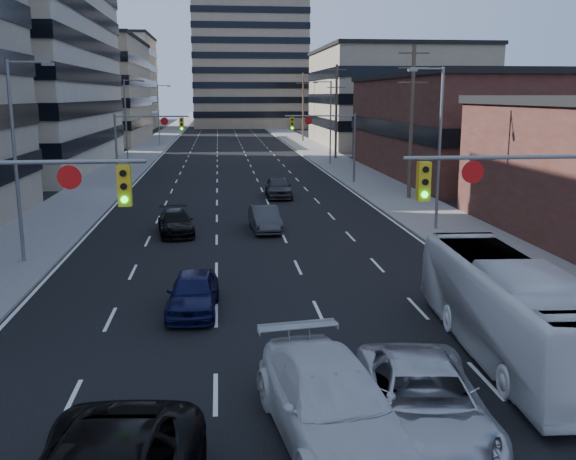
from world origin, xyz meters
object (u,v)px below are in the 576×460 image
(sedan_blue, at_px, (193,292))
(silver_suv, at_px, (423,402))
(transit_bus, at_px, (509,309))
(white_van, at_px, (331,402))

(sedan_blue, bearing_deg, silver_suv, -55.85)
(transit_bus, bearing_deg, silver_suv, -129.92)
(sedan_blue, bearing_deg, white_van, -66.56)
(white_van, distance_m, sedan_blue, 9.58)
(silver_suv, distance_m, transit_bus, 5.71)
(silver_suv, relative_size, sedan_blue, 1.37)
(white_van, xyz_separation_m, transit_bus, (5.96, 4.14, 0.54))
(white_van, bearing_deg, silver_suv, -8.46)
(sedan_blue, bearing_deg, transit_bus, -24.46)
(transit_bus, bearing_deg, sedan_blue, 155.48)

